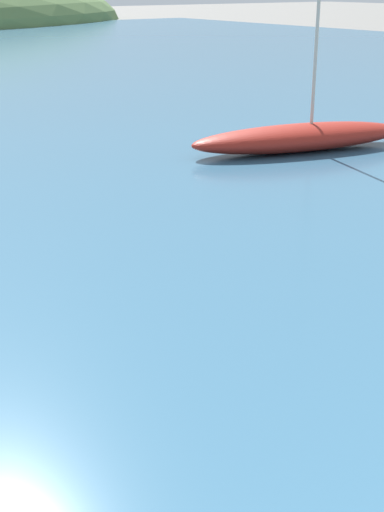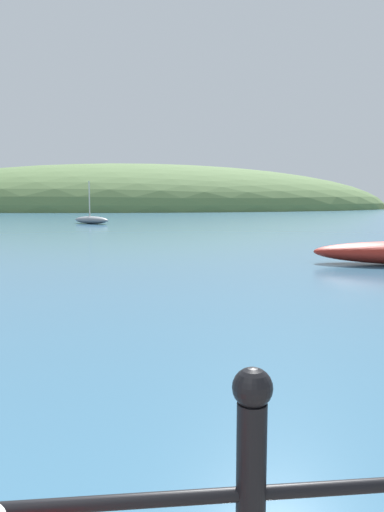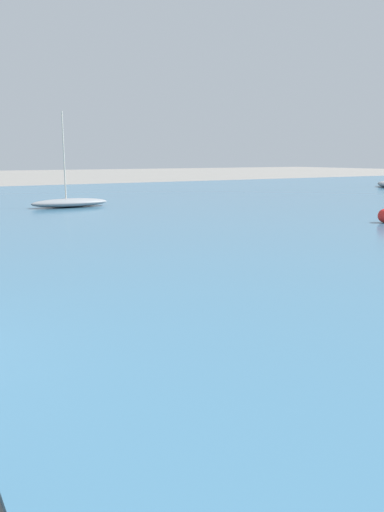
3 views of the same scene
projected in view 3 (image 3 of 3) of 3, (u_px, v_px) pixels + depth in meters
boat_nearest_quay at (70, 202)px, 25.88m from camera, size 1.47×3.99×4.82m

